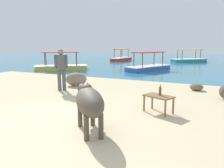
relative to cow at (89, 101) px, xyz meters
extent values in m
cube|color=#CCB78E|center=(-1.06, -0.30, -0.67)|extent=(18.00, 14.00, 0.04)
cube|color=teal|center=(-1.06, 21.70, -0.69)|extent=(60.00, 36.00, 0.03)
cylinder|color=#4C4238|center=(-0.33, 0.15, -0.40)|extent=(0.10, 0.10, 0.51)
cylinder|color=#4C4238|center=(-0.12, 0.34, -0.40)|extent=(0.10, 0.10, 0.51)
cylinder|color=#4C4238|center=(0.18, -0.41, -0.40)|extent=(0.10, 0.10, 0.51)
cylinder|color=#4C4238|center=(0.39, -0.22, -0.40)|extent=(0.10, 0.10, 0.51)
ellipsoid|color=#4C4238|center=(0.03, -0.04, 0.01)|extent=(1.31, 1.37, 0.55)
ellipsoid|color=#4C4238|center=(-0.54, 0.60, 0.10)|extent=(0.41, 0.42, 0.26)
cone|color=#4C4238|center=(-0.64, 0.51, 0.21)|extent=(0.13, 0.13, 0.09)
cone|color=#4C4238|center=(-0.44, 0.69, 0.21)|extent=(0.13, 0.13, 0.09)
ellipsoid|color=#4C4238|center=(-0.13, 0.14, 0.24)|extent=(0.34, 0.34, 0.18)
cube|color=brown|center=(1.01, 1.89, -0.20)|extent=(0.87, 0.70, 0.04)
cylinder|color=brown|center=(1.39, 1.92, -0.43)|extent=(0.05, 0.05, 0.43)
cylinder|color=brown|center=(1.25, 1.59, -0.43)|extent=(0.05, 0.05, 0.43)
cylinder|color=brown|center=(0.76, 2.19, -0.43)|extent=(0.05, 0.05, 0.43)
cylinder|color=brown|center=(0.62, 1.86, -0.43)|extent=(0.05, 0.05, 0.43)
cylinder|color=brown|center=(1.03, 1.93, -0.07)|extent=(0.07, 0.07, 0.22)
cylinder|color=brown|center=(1.03, 1.93, 0.07)|extent=(0.03, 0.03, 0.06)
cylinder|color=yellow|center=(1.03, 1.93, 0.11)|extent=(0.03, 0.03, 0.02)
cylinder|color=#4C4C51|center=(-3.05, 3.20, -0.24)|extent=(0.14, 0.14, 0.82)
cylinder|color=#4C4C51|center=(-3.19, 3.08, -0.24)|extent=(0.14, 0.14, 0.82)
cylinder|color=#4C4C51|center=(-3.12, 3.14, 0.46)|extent=(0.32, 0.32, 0.58)
cylinder|color=#4C4C51|center=(-2.95, 3.27, 0.49)|extent=(0.09, 0.09, 0.52)
cylinder|color=#4C4C51|center=(-3.28, 3.01, 0.49)|extent=(0.09, 0.09, 0.52)
sphere|color=#997051|center=(-3.12, 3.14, 0.86)|extent=(0.22, 0.22, 0.22)
ellipsoid|color=#6B5B4C|center=(1.71, 5.38, -0.52)|extent=(0.60, 0.55, 0.27)
ellipsoid|color=gray|center=(-3.15, 4.19, -0.36)|extent=(1.10, 0.96, 0.58)
cube|color=#3866B7|center=(-1.90, 11.26, -0.54)|extent=(2.48, 3.73, 0.28)
cube|color=white|center=(-1.90, 11.26, -0.38)|extent=(2.56, 3.82, 0.04)
cylinder|color=brown|center=(-1.81, 12.41, 0.08)|extent=(0.06, 0.06, 0.95)
cylinder|color=brown|center=(-1.10, 12.09, 0.08)|extent=(0.06, 0.06, 0.95)
cylinder|color=brown|center=(-2.69, 10.44, 0.08)|extent=(0.06, 0.06, 0.95)
cylinder|color=brown|center=(-1.99, 10.12, 0.08)|extent=(0.06, 0.06, 0.95)
cube|color=red|center=(-1.90, 11.26, 0.58)|extent=(1.88, 2.68, 0.06)
cube|color=#C63833|center=(-7.15, 19.01, -0.54)|extent=(1.12, 3.61, 0.28)
cube|color=white|center=(-7.15, 19.01, -0.38)|extent=(1.17, 3.68, 0.04)
cylinder|color=brown|center=(-7.53, 20.09, 0.08)|extent=(0.06, 0.06, 0.95)
cylinder|color=brown|center=(-6.76, 20.08, 0.08)|extent=(0.06, 0.06, 0.95)
cylinder|color=brown|center=(-7.54, 17.93, 0.08)|extent=(0.06, 0.06, 0.95)
cylinder|color=brown|center=(-6.77, 17.92, 0.08)|extent=(0.06, 0.06, 0.95)
cube|color=orange|center=(-7.15, 19.01, 0.58)|extent=(0.95, 2.52, 0.06)
cube|color=gold|center=(-7.66, 8.98, -0.54)|extent=(3.57, 2.99, 0.28)
cube|color=white|center=(-7.66, 8.98, -0.38)|extent=(3.66, 3.08, 0.04)
cylinder|color=brown|center=(-8.31, 8.04, 0.08)|extent=(0.06, 0.06, 0.95)
cylinder|color=brown|center=(-8.76, 8.67, 0.08)|extent=(0.06, 0.06, 0.95)
cylinder|color=brown|center=(-6.55, 9.30, 0.08)|extent=(0.06, 0.06, 0.95)
cylinder|color=brown|center=(-7.00, 9.93, 0.08)|extent=(0.06, 0.06, 0.95)
cube|color=red|center=(-7.66, 8.98, 0.58)|extent=(2.59, 2.23, 0.06)
cube|color=teal|center=(-0.13, 20.06, -0.54)|extent=(3.42, 3.22, 0.28)
cube|color=white|center=(-0.13, 20.06, -0.38)|extent=(3.51, 3.31, 0.04)
cylinder|color=brown|center=(0.42, 21.06, 0.08)|extent=(0.06, 0.06, 0.95)
cylinder|color=brown|center=(0.93, 20.49, 0.08)|extent=(0.06, 0.06, 0.95)
cylinder|color=brown|center=(-1.19, 19.63, 0.08)|extent=(0.06, 0.06, 0.95)
cylinder|color=brown|center=(-0.68, 19.05, 0.08)|extent=(0.06, 0.06, 0.95)
cube|color=#EFD14C|center=(-0.13, 20.06, 0.58)|extent=(2.50, 2.38, 0.06)
camera|label=1|loc=(2.28, -3.78, 1.17)|focal=35.39mm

